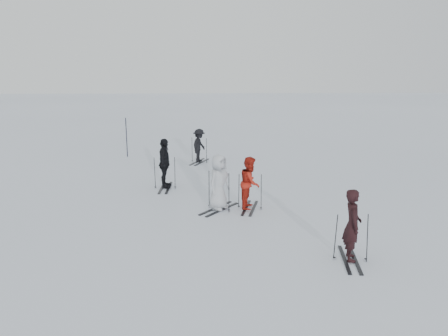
% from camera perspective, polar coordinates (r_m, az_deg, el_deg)
% --- Properties ---
extents(ground, '(120.00, 120.00, 0.00)m').
position_cam_1_polar(ground, '(14.85, 0.15, -4.64)').
color(ground, silver).
rests_on(ground, ground).
extents(skier_near_dark, '(0.50, 0.69, 1.74)m').
position_cam_1_polar(skier_near_dark, '(10.82, 16.40, -7.28)').
color(skier_near_dark, black).
rests_on(skier_near_dark, ground).
extents(skier_red, '(0.82, 0.96, 1.70)m').
position_cam_1_polar(skier_red, '(14.12, 3.43, -2.02)').
color(skier_red, '#A41E12').
rests_on(skier_red, ground).
extents(skier_grey, '(0.98, 1.04, 1.79)m').
position_cam_1_polar(skier_grey, '(14.01, -0.68, -1.93)').
color(skier_grey, '#AEB2B8').
rests_on(skier_grey, ground).
extents(skier_uphill_left, '(0.50, 1.12, 1.88)m').
position_cam_1_polar(skier_uphill_left, '(16.59, -7.77, 0.51)').
color(skier_uphill_left, black).
rests_on(skier_uphill_left, ground).
extents(skier_uphill_far, '(0.95, 1.18, 1.59)m').
position_cam_1_polar(skier_uphill_far, '(20.99, -3.26, 2.89)').
color(skier_uphill_far, black).
rests_on(skier_uphill_far, ground).
extents(skis_near_dark, '(1.76, 1.10, 1.20)m').
position_cam_1_polar(skis_near_dark, '(10.91, 16.31, -8.60)').
color(skis_near_dark, black).
rests_on(skis_near_dark, ground).
extents(skis_red, '(1.80, 1.24, 1.20)m').
position_cam_1_polar(skis_red, '(14.19, 3.42, -3.00)').
color(skis_red, black).
rests_on(skis_red, ground).
extents(skis_grey, '(1.98, 1.83, 1.29)m').
position_cam_1_polar(skis_grey, '(14.07, -0.68, -2.91)').
color(skis_grey, black).
rests_on(skis_grey, ground).
extents(skis_uphill_left, '(1.74, 0.96, 1.24)m').
position_cam_1_polar(skis_uphill_left, '(16.66, -7.74, -0.56)').
color(skis_uphill_left, black).
rests_on(skis_uphill_left, ground).
extents(skis_uphill_far, '(1.91, 1.49, 1.24)m').
position_cam_1_polar(skis_uphill_far, '(21.02, -3.25, 2.41)').
color(skis_uphill_far, black).
rests_on(skis_uphill_far, ground).
extents(piste_marker, '(0.06, 0.06, 2.00)m').
position_cam_1_polar(piste_marker, '(22.75, -12.61, 3.91)').
color(piste_marker, black).
rests_on(piste_marker, ground).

